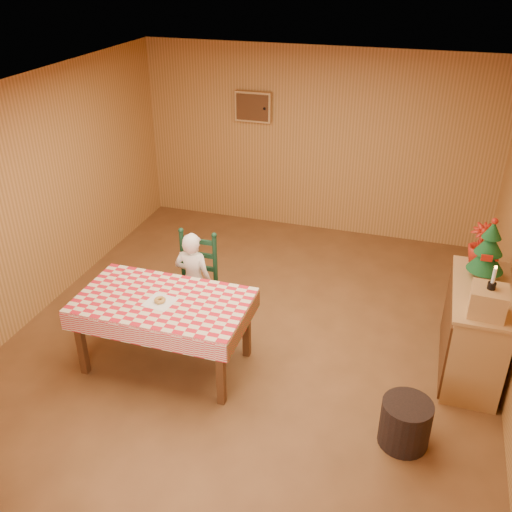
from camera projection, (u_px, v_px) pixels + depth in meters
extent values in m
plane|color=brown|center=(250.00, 342.00, 6.09)|extent=(6.00, 6.00, 0.00)
cube|color=#B98143|center=(316.00, 143.00, 7.98)|extent=(5.00, 0.10, 2.60)
cube|color=#B98143|center=(29.00, 203.00, 6.12)|extent=(0.10, 6.00, 2.60)
cube|color=#BB7945|center=(249.00, 97.00, 4.84)|extent=(5.00, 6.00, 0.10)
cube|color=tan|center=(253.00, 107.00, 7.95)|extent=(0.52, 0.08, 0.42)
cube|color=#522E16|center=(252.00, 107.00, 7.91)|extent=(0.46, 0.02, 0.36)
sphere|color=black|center=(264.00, 109.00, 7.85)|extent=(0.04, 0.04, 0.04)
cube|color=#522E16|center=(163.00, 304.00, 5.45)|extent=(1.60, 0.90, 0.06)
cube|color=#522E16|center=(81.00, 344.00, 5.51)|extent=(0.07, 0.07, 0.69)
cube|color=#522E16|center=(221.00, 373.00, 5.13)|extent=(0.07, 0.07, 0.69)
cube|color=#522E16|center=(120.00, 304.00, 6.13)|extent=(0.07, 0.07, 0.69)
cube|color=#522E16|center=(247.00, 327.00, 5.75)|extent=(0.07, 0.07, 0.69)
cube|color=red|center=(162.00, 300.00, 5.43)|extent=(1.64, 0.94, 0.02)
cube|color=red|center=(140.00, 337.00, 5.08)|extent=(1.64, 0.02, 0.18)
cube|color=red|center=(183.00, 284.00, 5.87)|extent=(1.64, 0.02, 0.18)
cube|color=#2B5F2B|center=(89.00, 295.00, 5.69)|extent=(0.02, 0.94, 0.18)
cube|color=#2B5F2B|center=(244.00, 324.00, 5.26)|extent=(0.02, 0.94, 0.18)
cube|color=#10311D|center=(194.00, 291.00, 6.20)|extent=(0.44, 0.40, 0.04)
cylinder|color=#10311D|center=(173.00, 313.00, 6.21)|extent=(0.04, 0.04, 0.41)
cylinder|color=#10311D|center=(205.00, 319.00, 6.11)|extent=(0.04, 0.04, 0.41)
cylinder|color=#10311D|center=(186.00, 297.00, 6.50)|extent=(0.04, 0.04, 0.41)
cylinder|color=#10311D|center=(217.00, 302.00, 6.40)|extent=(0.04, 0.04, 0.41)
cylinder|color=#10311D|center=(183.00, 255.00, 6.24)|extent=(0.05, 0.05, 0.60)
sphere|color=#10311D|center=(181.00, 230.00, 6.09)|extent=(0.06, 0.06, 0.06)
cylinder|color=#10311D|center=(215.00, 260.00, 6.14)|extent=(0.05, 0.05, 0.60)
sphere|color=#10311D|center=(214.00, 235.00, 5.99)|extent=(0.06, 0.06, 0.06)
cube|color=#10311D|center=(199.00, 267.00, 6.24)|extent=(0.38, 0.03, 0.05)
cube|color=#10311D|center=(199.00, 254.00, 6.17)|extent=(0.38, 0.03, 0.05)
cube|color=#10311D|center=(198.00, 241.00, 6.09)|extent=(0.38, 0.03, 0.05)
imported|color=white|center=(193.00, 280.00, 6.13)|extent=(0.41, 0.27, 1.12)
cube|color=white|center=(160.00, 302.00, 5.38)|extent=(0.29, 0.29, 0.00)
torus|color=#C19145|center=(160.00, 300.00, 5.37)|extent=(0.14, 0.14, 0.04)
cube|color=tan|center=(474.00, 332.00, 5.50)|extent=(0.50, 1.20, 0.90)
cube|color=tan|center=(483.00, 291.00, 5.28)|extent=(0.54, 1.24, 0.03)
cube|color=#522E16|center=(446.00, 327.00, 5.57)|extent=(0.02, 1.20, 0.80)
cube|color=tan|center=(488.00, 301.00, 4.87)|extent=(0.32, 0.32, 0.25)
cylinder|color=#522E16|center=(483.00, 273.00, 5.46)|extent=(0.04, 0.04, 0.08)
cone|color=#0D3D1A|center=(487.00, 258.00, 5.38)|extent=(0.34, 0.34, 0.24)
cone|color=#0D3D1A|center=(490.00, 243.00, 5.31)|extent=(0.26, 0.26, 0.20)
cone|color=#0D3D1A|center=(493.00, 230.00, 5.24)|extent=(0.18, 0.18, 0.16)
sphere|color=#9E1B0E|center=(495.00, 221.00, 5.20)|extent=(0.06, 0.06, 0.06)
cube|color=#9E1B0E|center=(487.00, 258.00, 5.22)|extent=(0.10, 0.02, 0.06)
sphere|color=#9E1B0E|center=(497.00, 260.00, 5.30)|extent=(0.04, 0.04, 0.04)
sphere|color=#9E1B0E|center=(481.00, 246.00, 5.40)|extent=(0.04, 0.04, 0.04)
sphere|color=#9E1B0E|center=(495.00, 236.00, 5.35)|extent=(0.04, 0.04, 0.04)
imported|color=#9E1B0E|center=(480.00, 243.00, 5.64)|extent=(0.29, 0.29, 0.41)
cylinder|color=black|center=(492.00, 286.00, 4.80)|extent=(0.07, 0.07, 0.06)
cylinder|color=white|center=(494.00, 276.00, 4.75)|extent=(0.03, 0.03, 0.14)
sphere|color=orange|center=(496.00, 267.00, 4.71)|extent=(0.02, 0.02, 0.02)
cylinder|color=black|center=(405.00, 423.00, 4.77)|extent=(0.56, 0.56, 0.42)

